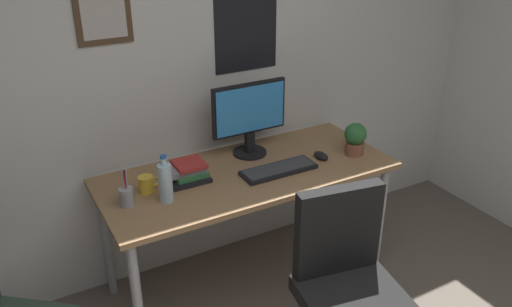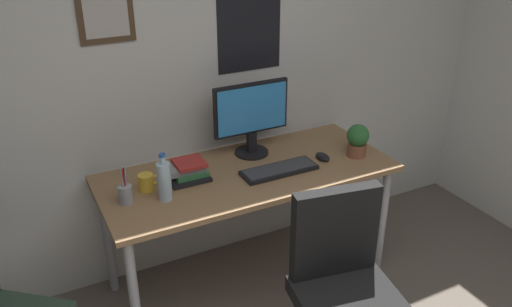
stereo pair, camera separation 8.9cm
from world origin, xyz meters
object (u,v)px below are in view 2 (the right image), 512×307
object	(u,v)px
coffee_mug_near	(146,182)
book_stack_left	(188,171)
potted_plant	(358,139)
pen_cup	(125,193)
computer_mouse	(323,157)
monitor	(251,116)
water_bottle	(164,181)
office_chair	(343,282)
keyboard	(279,170)

from	to	relation	value
coffee_mug_near	book_stack_left	distance (m)	0.23
potted_plant	pen_cup	xyz separation A→B (m)	(-1.34, 0.08, -0.05)
computer_mouse	potted_plant	world-z (taller)	potted_plant
computer_mouse	book_stack_left	xyz separation A→B (m)	(-0.78, 0.13, 0.03)
computer_mouse	coffee_mug_near	size ratio (longest dim) A/B	0.94
book_stack_left	monitor	bearing A→B (deg)	16.07
water_bottle	pen_cup	xyz separation A→B (m)	(-0.19, 0.05, -0.05)
computer_mouse	office_chair	bearing A→B (deg)	-115.77
office_chair	keyboard	bearing A→B (deg)	86.04
office_chair	computer_mouse	bearing A→B (deg)	64.23
computer_mouse	coffee_mug_near	world-z (taller)	coffee_mug_near
water_bottle	coffee_mug_near	world-z (taller)	water_bottle
potted_plant	pen_cup	bearing A→B (deg)	176.44
monitor	computer_mouse	distance (m)	0.48
office_chair	potted_plant	world-z (taller)	potted_plant
water_bottle	book_stack_left	size ratio (longest dim) A/B	1.13
keyboard	computer_mouse	xyz separation A→B (m)	(0.30, 0.02, 0.01)
book_stack_left	office_chair	bearing A→B (deg)	-63.43
water_bottle	coffee_mug_near	distance (m)	0.16
water_bottle	coffee_mug_near	size ratio (longest dim) A/B	2.17
monitor	coffee_mug_near	size ratio (longest dim) A/B	3.95
computer_mouse	coffee_mug_near	distance (m)	1.02
keyboard	office_chair	bearing A→B (deg)	-93.96
water_bottle	pen_cup	world-z (taller)	water_bottle
pen_cup	book_stack_left	bearing A→B (deg)	14.87
monitor	book_stack_left	xyz separation A→B (m)	(-0.45, -0.13, -0.19)
monitor	book_stack_left	bearing A→B (deg)	-163.93
computer_mouse	potted_plant	distance (m)	0.23
office_chair	potted_plant	distance (m)	0.94
computer_mouse	book_stack_left	bearing A→B (deg)	170.21
potted_plant	keyboard	bearing A→B (deg)	177.06
keyboard	potted_plant	distance (m)	0.51
monitor	computer_mouse	size ratio (longest dim) A/B	4.18
monitor	coffee_mug_near	world-z (taller)	monitor
potted_plant	office_chair	bearing A→B (deg)	-129.32
monitor	coffee_mug_near	xyz separation A→B (m)	(-0.68, -0.14, -0.20)
keyboard	potted_plant	xyz separation A→B (m)	(0.51, -0.03, 0.09)
office_chair	water_bottle	xyz separation A→B (m)	(-0.60, 0.71, 0.34)
water_bottle	potted_plant	distance (m)	1.16
monitor	water_bottle	distance (m)	0.69
office_chair	coffee_mug_near	bearing A→B (deg)	128.09
office_chair	coffee_mug_near	xyz separation A→B (m)	(-0.66, 0.84, 0.28)
keyboard	coffee_mug_near	distance (m)	0.72
monitor	keyboard	distance (m)	0.36
office_chair	potted_plant	xyz separation A→B (m)	(0.55, 0.68, 0.34)
coffee_mug_near	book_stack_left	size ratio (longest dim) A/B	0.52
coffee_mug_near	potted_plant	world-z (taller)	potted_plant
coffee_mug_near	office_chair	bearing A→B (deg)	-51.91
monitor	book_stack_left	size ratio (longest dim) A/B	2.06
monitor	book_stack_left	world-z (taller)	monitor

